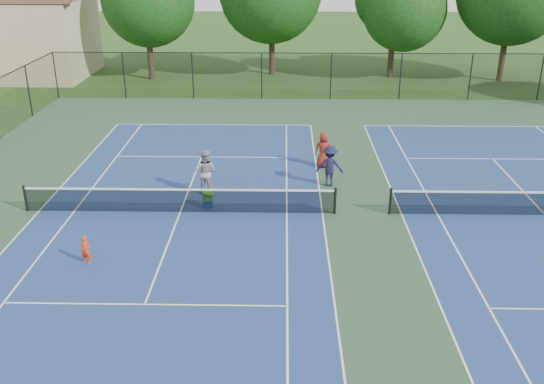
{
  "coord_description": "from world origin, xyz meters",
  "views": [
    {
      "loc": [
        -3.02,
        -21.17,
        9.76
      ],
      "look_at": [
        -3.43,
        -1.0,
        1.3
      ],
      "focal_mm": 40.0,
      "sensor_mm": 36.0,
      "label": 1
    }
  ],
  "objects_px": {
    "tree_back_c": "(395,2)",
    "bystander_b": "(330,166)",
    "clapboard_house": "(19,35)",
    "instructor": "(205,172)",
    "ball_crate": "(208,204)",
    "child_player": "(86,250)",
    "ball_hopper": "(207,196)",
    "bystander_c": "(323,150)"
  },
  "relations": [
    {
      "from": "tree_back_c",
      "to": "ball_hopper",
      "type": "relative_size",
      "value": 22.25
    },
    {
      "from": "clapboard_house",
      "to": "bystander_b",
      "type": "height_order",
      "value": "clapboard_house"
    },
    {
      "from": "instructor",
      "to": "bystander_c",
      "type": "distance_m",
      "value": 5.99
    },
    {
      "from": "clapboard_house",
      "to": "ball_crate",
      "type": "height_order",
      "value": "clapboard_house"
    },
    {
      "from": "ball_hopper",
      "to": "ball_crate",
      "type": "bearing_deg",
      "value": 0.0
    },
    {
      "from": "tree_back_c",
      "to": "ball_hopper",
      "type": "distance_m",
      "value": 27.31
    },
    {
      "from": "instructor",
      "to": "child_player",
      "type": "bearing_deg",
      "value": 76.05
    },
    {
      "from": "clapboard_house",
      "to": "child_player",
      "type": "height_order",
      "value": "clapboard_house"
    },
    {
      "from": "tree_back_c",
      "to": "clapboard_house",
      "type": "height_order",
      "value": "tree_back_c"
    },
    {
      "from": "ball_crate",
      "to": "ball_hopper",
      "type": "height_order",
      "value": "ball_hopper"
    },
    {
      "from": "bystander_c",
      "to": "bystander_b",
      "type": "bearing_deg",
      "value": 91.74
    },
    {
      "from": "instructor",
      "to": "clapboard_house",
      "type": "bearing_deg",
      "value": -39.69
    },
    {
      "from": "clapboard_house",
      "to": "child_player",
      "type": "xyz_separation_m",
      "value": [
        13.6,
        -29.0,
        -2.62
      ]
    },
    {
      "from": "ball_crate",
      "to": "bystander_b",
      "type": "bearing_deg",
      "value": 25.85
    },
    {
      "from": "tree_back_c",
      "to": "child_player",
      "type": "distance_m",
      "value": 32.76
    },
    {
      "from": "clapboard_house",
      "to": "instructor",
      "type": "bearing_deg",
      "value": -53.99
    },
    {
      "from": "bystander_c",
      "to": "ball_hopper",
      "type": "relative_size",
      "value": 4.39
    },
    {
      "from": "child_player",
      "to": "bystander_b",
      "type": "relative_size",
      "value": 0.53
    },
    {
      "from": "ball_crate",
      "to": "ball_hopper",
      "type": "distance_m",
      "value": 0.34
    },
    {
      "from": "tree_back_c",
      "to": "bystander_b",
      "type": "xyz_separation_m",
      "value": [
        -6.07,
        -22.12,
        -4.59
      ]
    },
    {
      "from": "instructor",
      "to": "ball_crate",
      "type": "relative_size",
      "value": 5.41
    },
    {
      "from": "child_player",
      "to": "instructor",
      "type": "height_order",
      "value": "instructor"
    },
    {
      "from": "child_player",
      "to": "bystander_c",
      "type": "distance_m",
      "value": 12.31
    },
    {
      "from": "clapboard_house",
      "to": "bystander_c",
      "type": "bearing_deg",
      "value": -42.28
    },
    {
      "from": "tree_back_c",
      "to": "clapboard_house",
      "type": "xyz_separation_m",
      "value": [
        -28.0,
        -0.0,
        -2.39
      ]
    },
    {
      "from": "tree_back_c",
      "to": "bystander_b",
      "type": "bearing_deg",
      "value": -105.36
    },
    {
      "from": "tree_back_c",
      "to": "instructor",
      "type": "relative_size",
      "value": 4.44
    },
    {
      "from": "clapboard_house",
      "to": "child_player",
      "type": "distance_m",
      "value": 32.13
    },
    {
      "from": "instructor",
      "to": "ball_hopper",
      "type": "bearing_deg",
      "value": 113.4
    },
    {
      "from": "tree_back_c",
      "to": "child_player",
      "type": "bearing_deg",
      "value": -116.41
    },
    {
      "from": "instructor",
      "to": "ball_hopper",
      "type": "height_order",
      "value": "instructor"
    },
    {
      "from": "tree_back_c",
      "to": "instructor",
      "type": "bearing_deg",
      "value": -115.94
    },
    {
      "from": "clapboard_house",
      "to": "ball_crate",
      "type": "relative_size",
      "value": 30.87
    },
    {
      "from": "bystander_b",
      "to": "child_player",
      "type": "bearing_deg",
      "value": 46.95
    },
    {
      "from": "child_player",
      "to": "clapboard_house",
      "type": "bearing_deg",
      "value": 123.19
    },
    {
      "from": "clapboard_house",
      "to": "ball_hopper",
      "type": "height_order",
      "value": "clapboard_house"
    },
    {
      "from": "clapboard_house",
      "to": "instructor",
      "type": "relative_size",
      "value": 5.71
    },
    {
      "from": "tree_back_c",
      "to": "clapboard_house",
      "type": "relative_size",
      "value": 0.78
    },
    {
      "from": "tree_back_c",
      "to": "ball_hopper",
      "type": "height_order",
      "value": "tree_back_c"
    },
    {
      "from": "clapboard_house",
      "to": "bystander_c",
      "type": "height_order",
      "value": "clapboard_house"
    },
    {
      "from": "instructor",
      "to": "bystander_c",
      "type": "xyz_separation_m",
      "value": [
        5.02,
        3.26,
        -0.12
      ]
    },
    {
      "from": "child_player",
      "to": "tree_back_c",
      "type": "bearing_deg",
      "value": 71.65
    }
  ]
}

